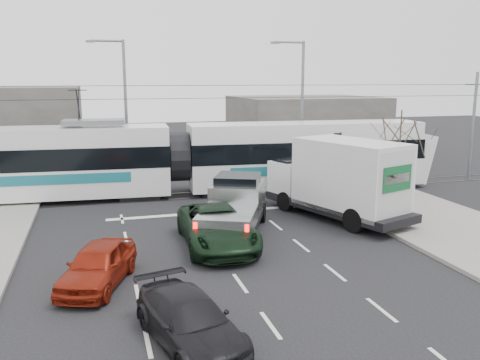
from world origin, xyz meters
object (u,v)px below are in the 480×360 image
object	(u,v)px
navy_pickup	(315,183)
dark_car	(190,321)
street_lamp_far	(123,102)
traffic_signal	(338,151)
bare_tree	(400,140)
green_car	(217,227)
street_lamp_near	(300,101)
silver_pickup	(235,205)
tram	(178,158)
box_truck	(339,180)
red_car	(98,265)

from	to	relation	value
navy_pickup	dark_car	size ratio (longest dim) A/B	1.08
street_lamp_far	traffic_signal	bearing A→B (deg)	-41.72
bare_tree	green_car	xyz separation A→B (m)	(-9.15, -1.63, -3.00)
traffic_signal	navy_pickup	bearing A→B (deg)	150.66
street_lamp_near	silver_pickup	distance (m)	14.22
silver_pickup	dark_car	bearing A→B (deg)	-87.83
traffic_signal	silver_pickup	xyz separation A→B (m)	(-6.78, -3.83, -1.57)
tram	traffic_signal	bearing A→B (deg)	-22.48
dark_car	street_lamp_far	bearing A→B (deg)	76.86
traffic_signal	box_truck	xyz separation A→B (m)	(-1.48, -3.18, -0.86)
tram	box_truck	size ratio (longest dim) A/B	3.66
tram	red_car	distance (m)	13.25
green_car	red_car	distance (m)	5.36
street_lamp_near	green_car	bearing A→B (deg)	-124.02
street_lamp_near	street_lamp_far	distance (m)	11.67
street_lamp_near	dark_car	bearing A→B (deg)	-119.02
box_truck	dark_car	size ratio (longest dim) A/B	1.86
green_car	dark_car	size ratio (longest dim) A/B	1.31
tram	box_truck	distance (m)	9.70
traffic_signal	street_lamp_far	world-z (taller)	street_lamp_far
bare_tree	box_truck	xyz separation A→B (m)	(-2.61, 0.81, -1.92)
silver_pickup	dark_car	world-z (taller)	silver_pickup
box_truck	street_lamp_far	bearing A→B (deg)	106.14
navy_pickup	silver_pickup	bearing A→B (deg)	-148.09
tram	dark_car	world-z (taller)	tram
traffic_signal	street_lamp_near	world-z (taller)	street_lamp_near
bare_tree	red_car	size ratio (longest dim) A/B	1.23
traffic_signal	green_car	xyz separation A→B (m)	(-8.02, -5.63, -1.95)
bare_tree	box_truck	world-z (taller)	bare_tree
bare_tree	street_lamp_far	size ratio (longest dim) A/B	0.56
street_lamp_near	tram	world-z (taller)	street_lamp_near
green_car	red_car	bearing A→B (deg)	-147.02
street_lamp_near	tram	distance (m)	10.00
tram	silver_pickup	size ratio (longest dim) A/B	4.32
bare_tree	tram	xyz separation A→B (m)	(-9.15, 7.96, -1.68)
bare_tree	street_lamp_near	xyz separation A→B (m)	(-0.29, 11.50, 1.32)
navy_pickup	dark_car	world-z (taller)	navy_pickup
bare_tree	red_car	xyz separation A→B (m)	(-13.75, -4.39, -3.10)
red_car	green_car	bearing A→B (deg)	52.15
street_lamp_near	street_lamp_far	world-z (taller)	same
traffic_signal	navy_pickup	world-z (taller)	traffic_signal
bare_tree	traffic_signal	distance (m)	4.28
bare_tree	box_truck	size ratio (longest dim) A/B	0.62
bare_tree	street_lamp_far	xyz separation A→B (m)	(-11.79, 13.50, 1.32)
green_car	bare_tree	bearing A→B (deg)	12.16
street_lamp_far	silver_pickup	distance (m)	14.43
bare_tree	green_car	bearing A→B (deg)	-169.90
dark_car	green_car	bearing A→B (deg)	57.74
tram	silver_pickup	distance (m)	7.95
traffic_signal	street_lamp_far	size ratio (longest dim) A/B	0.40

